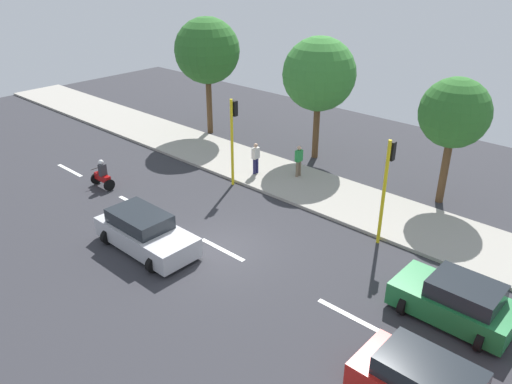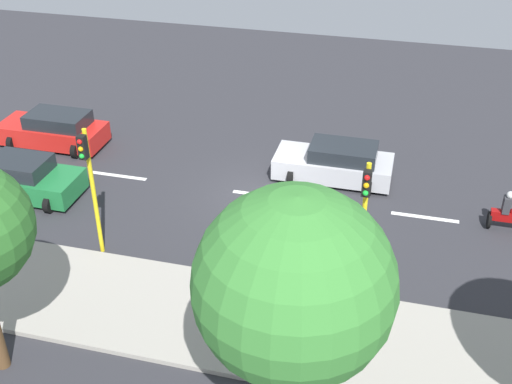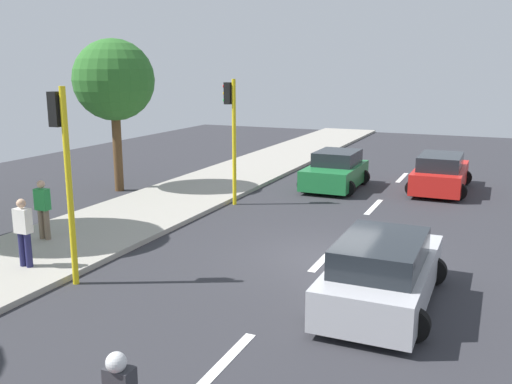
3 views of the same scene
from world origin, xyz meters
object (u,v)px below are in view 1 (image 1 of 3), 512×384
(traffic_light_corner, at_px, (233,130))
(street_tree_north, at_px, (455,114))
(car_silver, at_px, (145,232))
(pedestrian_near_signal, at_px, (256,157))
(traffic_light_midblock, at_px, (387,177))
(street_tree_center, at_px, (207,51))
(street_tree_south, at_px, (319,74))
(motorcycle, at_px, (102,176))
(pedestrian_by_tree, at_px, (299,160))
(car_green, at_px, (456,301))

(traffic_light_corner, relative_size, street_tree_north, 0.75)
(car_silver, relative_size, pedestrian_near_signal, 2.71)
(traffic_light_midblock, distance_m, street_tree_center, 16.16)
(street_tree_south, height_order, street_tree_north, street_tree_south)
(motorcycle, bearing_deg, car_silver, -107.67)
(car_silver, height_order, traffic_light_midblock, traffic_light_midblock)
(pedestrian_by_tree, distance_m, street_tree_south, 5.00)
(pedestrian_by_tree, xyz_separation_m, traffic_light_corner, (-2.75, 2.03, 1.87))
(street_tree_north, bearing_deg, car_green, -153.22)
(traffic_light_corner, distance_m, street_tree_north, 10.26)
(street_tree_south, distance_m, street_tree_center, 7.79)
(car_silver, xyz_separation_m, pedestrian_by_tree, (9.55, -0.37, 0.35))
(car_green, bearing_deg, street_tree_south, 54.34)
(traffic_light_corner, bearing_deg, street_tree_south, -8.45)
(motorcycle, distance_m, pedestrian_by_tree, 10.08)
(street_tree_north, bearing_deg, motorcycle, 126.84)
(motorcycle, height_order, traffic_light_corner, traffic_light_corner)
(motorcycle, relative_size, pedestrian_near_signal, 0.91)
(pedestrian_near_signal, distance_m, pedestrian_by_tree, 2.28)
(pedestrian_by_tree, distance_m, traffic_light_corner, 3.90)
(street_tree_north, bearing_deg, street_tree_center, 91.94)
(street_tree_south, distance_m, street_tree_north, 7.89)
(pedestrian_near_signal, bearing_deg, car_silver, -169.47)
(car_green, bearing_deg, traffic_light_midblock, 57.88)
(street_tree_center, bearing_deg, traffic_light_midblock, -107.08)
(street_tree_south, relative_size, street_tree_north, 1.14)
(car_silver, bearing_deg, traffic_light_midblock, -44.94)
(pedestrian_near_signal, bearing_deg, street_tree_center, 65.45)
(car_silver, distance_m, traffic_light_midblock, 9.85)
(street_tree_north, height_order, street_tree_center, street_tree_center)
(street_tree_south, bearing_deg, street_tree_north, -94.39)
(motorcycle, xyz_separation_m, street_tree_north, (10.01, -13.36, 3.74))
(motorcycle, distance_m, street_tree_south, 12.67)
(street_tree_south, bearing_deg, traffic_light_corner, 171.55)
(traffic_light_midblock, relative_size, street_tree_north, 0.75)
(street_tree_north, xyz_separation_m, street_tree_center, (-0.53, 15.55, 0.91))
(motorcycle, relative_size, traffic_light_midblock, 0.34)
(car_silver, relative_size, street_tree_center, 0.62)
(street_tree_center, bearing_deg, street_tree_north, -88.06)
(car_silver, distance_m, street_tree_south, 13.30)
(traffic_light_midblock, bearing_deg, pedestrian_near_signal, 79.66)
(traffic_light_corner, bearing_deg, motorcycle, 135.89)
(car_silver, height_order, pedestrian_by_tree, pedestrian_by_tree)
(car_silver, distance_m, motorcycle, 6.62)
(traffic_light_midblock, distance_m, street_tree_south, 9.75)
(street_tree_center, bearing_deg, street_tree_south, -81.64)
(pedestrian_by_tree, bearing_deg, street_tree_north, -69.74)
(car_silver, distance_m, pedestrian_by_tree, 9.56)
(motorcycle, distance_m, street_tree_center, 10.78)
(car_silver, xyz_separation_m, street_tree_north, (12.02, -7.05, 3.67))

